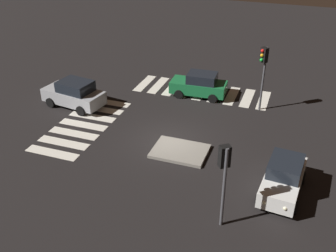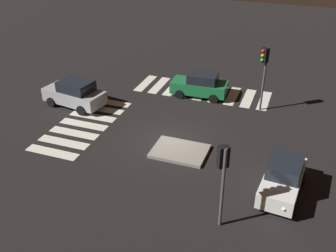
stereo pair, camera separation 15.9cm
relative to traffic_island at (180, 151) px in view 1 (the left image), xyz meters
name	(u,v)px [view 1 (the left image)]	position (x,y,z in m)	size (l,w,h in m)	color
ground_plane	(168,141)	(1.06, -0.98, -0.09)	(80.00, 80.00, 0.00)	black
traffic_island	(180,151)	(0.00, 0.00, 0.00)	(3.07, 2.30, 0.18)	gray
car_silver	(74,94)	(8.67, -3.14, 0.84)	(4.52, 2.54, 1.89)	#9EA0A5
car_white	(283,178)	(-5.74, 1.64, 0.75)	(2.12, 4.05, 1.71)	silver
car_green	(199,85)	(1.05, -7.68, 0.77)	(4.11, 2.05, 1.76)	#196B38
traffic_light_west	(224,166)	(-3.38, 4.73, 2.91)	(0.54, 0.53, 3.95)	#47474C
traffic_light_south	(264,64)	(-3.37, -6.80, 3.26)	(0.54, 0.53, 4.42)	#47474C
crosswalk_near	(201,91)	(1.06, -8.44, -0.08)	(9.90, 3.20, 0.02)	silver
crosswalk_side	(84,125)	(6.78, -0.98, -0.08)	(3.20, 7.60, 0.02)	silver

